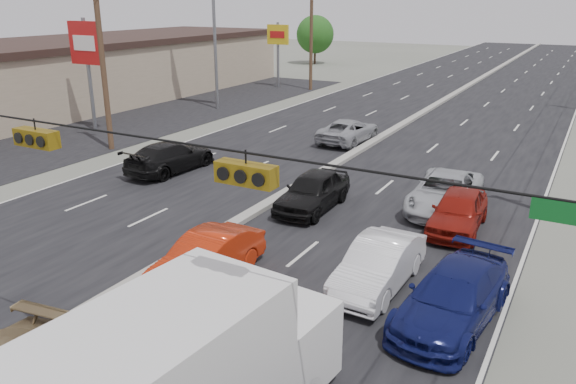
% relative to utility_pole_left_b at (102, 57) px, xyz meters
% --- Properties ---
extents(ground, '(200.00, 200.00, 0.00)m').
position_rel_utility_pole_left_b_xyz_m(ground, '(12.50, -15.00, -5.11)').
color(ground, '#606356').
rests_on(ground, ground).
extents(road_surface, '(20.00, 160.00, 0.02)m').
position_rel_utility_pole_left_b_xyz_m(road_surface, '(12.50, 15.00, -5.11)').
color(road_surface, black).
rests_on(road_surface, ground).
extents(center_median, '(0.50, 160.00, 0.20)m').
position_rel_utility_pole_left_b_xyz_m(center_median, '(12.50, 15.00, -5.01)').
color(center_median, gray).
rests_on(center_median, ground).
extents(strip_mall, '(12.00, 42.00, 4.60)m').
position_rel_utility_pole_left_b_xyz_m(strip_mall, '(-13.50, 10.00, -2.81)').
color(strip_mall, tan).
rests_on(strip_mall, ground).
extents(parking_lot, '(10.00, 42.00, 0.02)m').
position_rel_utility_pole_left_b_xyz_m(parking_lot, '(-4.50, 10.00, -5.11)').
color(parking_lot, black).
rests_on(parking_lot, ground).
extents(utility_pole_left_b, '(1.60, 0.30, 10.00)m').
position_rel_utility_pole_left_b_xyz_m(utility_pole_left_b, '(0.00, 0.00, 0.00)').
color(utility_pole_left_b, '#422D1E').
rests_on(utility_pole_left_b, ground).
extents(utility_pole_left_c, '(1.60, 0.30, 10.00)m').
position_rel_utility_pole_left_b_xyz_m(utility_pole_left_c, '(0.00, 25.00, 0.00)').
color(utility_pole_left_c, '#422D1E').
rests_on(utility_pole_left_c, ground).
extents(traffic_signals, '(25.00, 0.30, 0.54)m').
position_rel_utility_pole_left_b_xyz_m(traffic_signals, '(13.90, -15.00, 0.39)').
color(traffic_signals, black).
rests_on(traffic_signals, ground).
extents(pole_sign_mid, '(2.60, 0.25, 7.00)m').
position_rel_utility_pole_left_b_xyz_m(pole_sign_mid, '(-4.50, 3.00, 0.01)').
color(pole_sign_mid, slate).
rests_on(pole_sign_mid, ground).
extents(pole_sign_far, '(2.20, 0.25, 6.00)m').
position_rel_utility_pole_left_b_xyz_m(pole_sign_far, '(-3.50, 25.00, -0.70)').
color(pole_sign_far, slate).
rests_on(pole_sign_far, ground).
extents(tree_left_far, '(4.80, 4.80, 6.12)m').
position_rel_utility_pole_left_b_xyz_m(tree_left_far, '(-9.50, 45.00, -1.39)').
color(tree_left_far, '#382619').
rests_on(tree_left_far, ground).
extents(red_sedan, '(1.61, 4.34, 1.42)m').
position_rel_utility_pole_left_b_xyz_m(red_sedan, '(14.19, -10.00, -4.40)').
color(red_sedan, red).
rests_on(red_sedan, ground).
extents(queue_car_a, '(1.89, 4.50, 1.52)m').
position_rel_utility_pole_left_b_xyz_m(queue_car_a, '(14.25, -3.01, -4.35)').
color(queue_car_a, black).
rests_on(queue_car_a, ground).
extents(queue_car_b, '(1.63, 4.40, 1.44)m').
position_rel_utility_pole_left_b_xyz_m(queue_car_b, '(18.87, -7.94, -4.39)').
color(queue_car_b, white).
rests_on(queue_car_b, ground).
extents(queue_car_c, '(2.70, 5.39, 1.46)m').
position_rel_utility_pole_left_b_xyz_m(queue_car_c, '(18.96, -0.56, -4.38)').
color(queue_car_c, '#AFB2B7').
rests_on(queue_car_c, ground).
extents(queue_car_d, '(2.57, 5.20, 1.45)m').
position_rel_utility_pole_left_b_xyz_m(queue_car_d, '(21.23, -8.79, -4.38)').
color(queue_car_d, '#0F154E').
rests_on(queue_car_d, ground).
extents(queue_car_e, '(1.94, 4.40, 1.47)m').
position_rel_utility_pole_left_b_xyz_m(queue_car_e, '(19.89, -2.38, -4.37)').
color(queue_car_e, maroon).
rests_on(queue_car_e, ground).
extents(oncoming_near, '(2.34, 5.16, 1.47)m').
position_rel_utility_pole_left_b_xyz_m(oncoming_near, '(5.80, -1.72, -4.37)').
color(oncoming_near, black).
rests_on(oncoming_near, ground).
extents(oncoming_far, '(2.44, 5.02, 1.37)m').
position_rel_utility_pole_left_b_xyz_m(oncoming_far, '(11.10, 8.01, -4.42)').
color(oncoming_far, '#999BA0').
rests_on(oncoming_far, ground).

